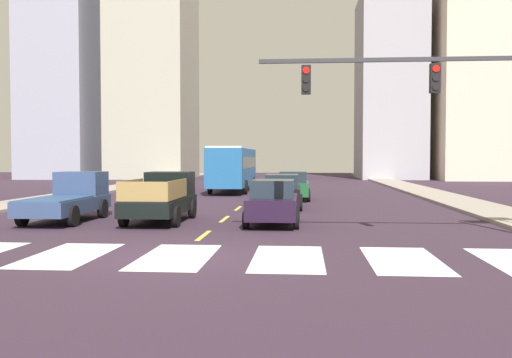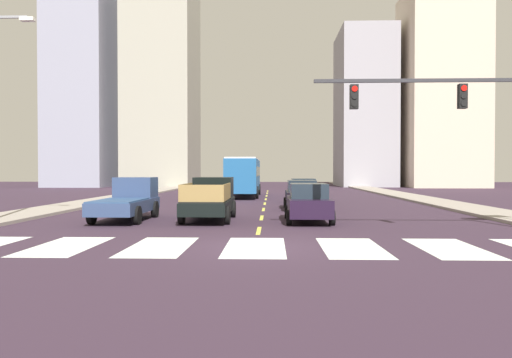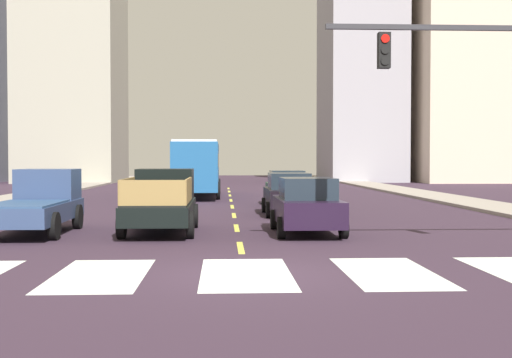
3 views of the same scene
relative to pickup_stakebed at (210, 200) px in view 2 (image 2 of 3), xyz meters
name	(u,v)px [view 2 (image 2 of 3)]	position (x,y,z in m)	size (l,w,h in m)	color
ground_plane	(255,247)	(2.38, -8.06, -0.94)	(160.00, 160.00, 0.00)	#342434
sidewalk_right	(447,204)	(14.41, 9.94, -0.86)	(2.86, 110.00, 0.15)	gray
sidewalk_left	(87,203)	(-9.66, 9.94, -0.86)	(2.86, 110.00, 0.15)	gray
crosswalk_stripe_1	(66,246)	(-3.40, -8.06, -0.93)	(1.80, 3.93, 0.01)	silver
crosswalk_stripe_2	(160,247)	(-0.51, -8.06, -0.93)	(1.80, 3.93, 0.01)	silver
crosswalk_stripe_3	(255,247)	(2.38, -8.06, -0.93)	(1.80, 3.93, 0.01)	silver
crosswalk_stripe_4	(352,248)	(5.26, -8.06, -0.93)	(1.80, 3.93, 0.01)	silver
crosswalk_stripe_5	(450,248)	(8.15, -8.06, -0.93)	(1.80, 3.93, 0.01)	silver
lane_dash_0	(259,231)	(2.38, -4.06, -0.93)	(0.16, 2.40, 0.01)	#D5CF48
lane_dash_1	(262,218)	(2.38, 0.94, -0.93)	(0.16, 2.40, 0.01)	#D5CF48
lane_dash_2	(264,209)	(2.38, 5.94, -0.93)	(0.16, 2.40, 0.01)	#D5CF48
lane_dash_3	(265,204)	(2.38, 10.94, -0.93)	(0.16, 2.40, 0.01)	#D5CF48
lane_dash_4	(266,199)	(2.38, 15.94, -0.93)	(0.16, 2.40, 0.01)	#D5CF48
lane_dash_5	(267,196)	(2.38, 20.94, -0.93)	(0.16, 2.40, 0.01)	#D5CF48
lane_dash_6	(267,193)	(2.38, 25.94, -0.93)	(0.16, 2.40, 0.01)	#D5CF48
lane_dash_7	(268,191)	(2.38, 30.94, -0.93)	(0.16, 2.40, 0.01)	#D5CF48
pickup_stakebed	(210,200)	(0.00, 0.00, 0.00)	(2.18, 5.20, 1.96)	black
pickup_dark	(129,200)	(-3.81, -0.13, -0.02)	(2.18, 5.20, 1.96)	navy
city_bus	(244,174)	(0.42, 19.59, 1.02)	(2.72, 10.80, 3.32)	#205A95
sedan_mid	(303,191)	(5.05, 11.68, -0.08)	(2.02, 4.40, 1.72)	#1B542C
sedan_far	(308,203)	(4.49, -0.87, -0.08)	(2.02, 4.40, 1.72)	black
sedan_near_left	(301,195)	(4.60, 5.98, -0.08)	(2.02, 4.40, 1.72)	black
traffic_signal_gantry	(497,115)	(10.58, -5.64, 3.28)	(9.34, 0.27, 6.00)	#2D2D33
tower_tall_centre	(441,90)	(25.77, 44.40, 12.28)	(10.00, 9.79, 26.42)	beige
block_mid_left	(163,87)	(-12.82, 46.82, 13.24)	(9.20, 11.73, 28.36)	#A09D8D
block_mid_right	(81,72)	(-23.57, 44.00, 14.89)	(8.09, 8.28, 31.66)	#8C8EA2
block_low_left	(364,110)	(16.08, 48.06, 10.07)	(7.44, 11.31, 22.01)	#9997A0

